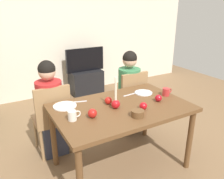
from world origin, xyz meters
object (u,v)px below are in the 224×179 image
object	(u,v)px
dining_table	(121,113)
apple_far_edge	(158,98)
chair_left	(52,116)
candle_centerpiece	(116,102)
chair_right	(130,98)
person_left_child	(51,110)
bowl_walnuts	(138,113)
tv_stand	(86,82)
mug_left	(73,115)
apple_by_left_plate	(108,101)
apple_near_candle	(92,113)
tv	(85,60)
plate_left	(65,106)
person_right_child	(129,93)
mug_right	(166,92)
apple_by_right_mug	(143,106)
plate_right	(143,93)

from	to	relation	value
dining_table	apple_far_edge	xyz separation A→B (m)	(0.41, -0.09, 0.12)
chair_left	candle_centerpiece	size ratio (longest dim) A/B	2.71
chair_right	person_left_child	distance (m)	1.10
candle_centerpiece	bowl_walnuts	xyz separation A→B (m)	(0.09, -0.26, -0.04)
tv_stand	candle_centerpiece	bearing A→B (deg)	-105.75
mug_left	apple_by_left_plate	distance (m)	0.48
tv_stand	apple_near_candle	bearing A→B (deg)	-111.61
tv	plate_left	bearing A→B (deg)	-118.35
tv_stand	apple_near_candle	world-z (taller)	apple_near_candle
dining_table	mug_left	bearing A→B (deg)	-176.26
person_right_child	apple_far_edge	bearing A→B (deg)	-98.25
chair_right	person_right_child	xyz separation A→B (m)	(0.00, 0.03, 0.06)
plate_left	bowl_walnuts	world-z (taller)	bowl_walnuts
mug_right	apple_by_left_plate	distance (m)	0.71
mug_left	apple_near_candle	size ratio (longest dim) A/B	1.41
apple_by_right_mug	candle_centerpiece	bearing A→B (deg)	144.06
plate_right	apple_by_left_plate	bearing A→B (deg)	-172.60
tv	bowl_walnuts	distance (m)	2.63
apple_by_left_plate	apple_far_edge	xyz separation A→B (m)	(0.51, -0.21, -0.00)
apple_near_candle	apple_by_right_mug	xyz separation A→B (m)	(0.52, -0.10, -0.00)
dining_table	tv	distance (m)	2.37
mug_left	tv_stand	bearing A→B (deg)	64.39
chair_right	plate_right	distance (m)	0.50
person_left_child	person_right_child	size ratio (longest dim) A/B	1.00
apple_by_left_plate	apple_by_right_mug	world-z (taller)	apple_by_left_plate
dining_table	chair_right	xyz separation A→B (m)	(0.52, 0.61, -0.15)
dining_table	plate_right	world-z (taller)	plate_right
person_left_child	plate_right	distance (m)	1.12
dining_table	person_left_child	xyz separation A→B (m)	(-0.58, 0.64, -0.10)
plate_left	apple_near_candle	bearing A→B (deg)	-67.90
apple_by_left_plate	apple_far_edge	bearing A→B (deg)	-22.25
tv	dining_table	bearing A→B (deg)	-104.03
mug_right	apple_by_left_plate	world-z (taller)	mug_right
dining_table	apple_far_edge	size ratio (longest dim) A/B	18.30
tv_stand	chair_right	bearing A→B (deg)	-91.83
chair_right	person_right_child	world-z (taller)	person_right_child
dining_table	person_left_child	bearing A→B (deg)	132.17
chair_right	candle_centerpiece	distance (m)	0.91
bowl_walnuts	chair_right	bearing A→B (deg)	59.88
chair_right	plate_left	size ratio (longest dim) A/B	3.74
mug_left	mug_right	distance (m)	1.15
plate_right	dining_table	bearing A→B (deg)	-156.52
person_left_child	candle_centerpiece	world-z (taller)	person_left_child
apple_by_right_mug	apple_near_candle	bearing A→B (deg)	169.56
tv	plate_left	xyz separation A→B (m)	(-1.09, -2.02, 0.05)
dining_table	chair_left	bearing A→B (deg)	133.65
apple_by_right_mug	apple_far_edge	distance (m)	0.28
apple_by_left_plate	person_left_child	bearing A→B (deg)	133.02
candle_centerpiece	mug_right	distance (m)	0.69
chair_left	tv	size ratio (longest dim) A/B	1.14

